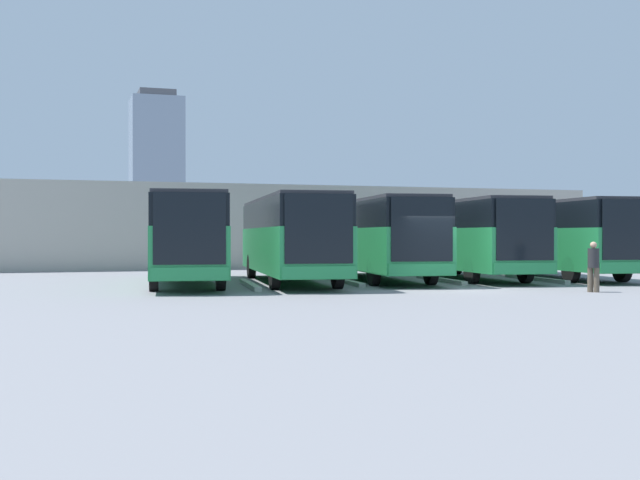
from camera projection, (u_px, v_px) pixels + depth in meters
name	position (u px, v px, depth m)	size (l,w,h in m)	color
ground_plane	(447.00, 290.00, 27.01)	(600.00, 600.00, 0.00)	gray
bus_0	(552.00, 236.00, 34.87)	(3.89, 12.16, 3.27)	#238447
curb_divider_0	(535.00, 279.00, 32.59)	(0.24, 5.36, 0.15)	#B2B2AD
bus_1	(464.00, 236.00, 34.22)	(3.89, 12.16, 3.27)	#238447
curb_divider_1	(440.00, 280.00, 31.93)	(0.24, 5.36, 0.15)	#B2B2AD
bus_2	(377.00, 236.00, 33.04)	(3.89, 12.16, 3.27)	#238447
curb_divider_2	(346.00, 281.00, 30.76)	(0.24, 5.36, 0.15)	#B2B2AD
bus_3	(290.00, 236.00, 30.92)	(3.89, 12.16, 3.27)	#238447
curb_divider_3	(250.00, 285.00, 28.64)	(0.24, 5.36, 0.15)	#B2B2AD
bus_4	(185.00, 236.00, 30.10)	(3.89, 12.16, 3.27)	#238447
pedestrian	(593.00, 265.00, 25.91)	(0.51, 0.51, 1.63)	brown
station_building	(275.00, 227.00, 48.81)	(37.08, 12.46, 4.65)	#A8A399
office_tower	(156.00, 168.00, 256.78)	(16.24, 16.24, 48.12)	#7F8EA3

